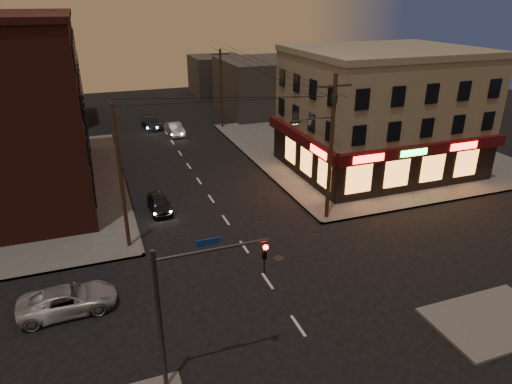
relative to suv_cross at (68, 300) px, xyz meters
name	(u,v)px	position (x,y,z in m)	size (l,w,h in m)	color
ground	(267,281)	(10.29, -1.02, -0.65)	(120.00, 120.00, 0.00)	black
sidewalk_ne	(361,148)	(28.29, 17.98, -0.58)	(24.00, 28.00, 0.15)	#514F4C
pizza_building	(381,111)	(26.22, 12.41, 4.69)	(15.85, 12.85, 10.50)	gray
bg_building_ne_a	(261,86)	(24.29, 36.98, 2.85)	(10.00, 12.00, 7.00)	#3F3D3A
bg_building_nw	(43,90)	(-2.71, 40.98, 3.35)	(9.00, 10.00, 8.00)	#3F3D3A
bg_building_ne_b	(218,75)	(22.29, 50.98, 2.35)	(8.00, 8.00, 6.00)	#3F3D3A
utility_pole_main	(330,141)	(16.98, 4.78, 5.11)	(4.20, 0.44, 10.00)	#382619
utility_pole_far	(221,89)	(17.09, 30.98, 4.00)	(0.26, 0.26, 9.00)	#382619
utility_pole_west	(121,179)	(3.49, 5.48, 4.00)	(0.24, 0.24, 9.00)	#382619
traffic_signal	(186,298)	(4.73, -6.62, 3.50)	(4.49, 0.32, 6.47)	#333538
suv_cross	(68,300)	(0.00, 0.00, 0.00)	(2.17, 4.70, 1.31)	#9EA0A7
sedan_near	(159,203)	(6.17, 10.12, -0.04)	(1.45, 3.59, 1.22)	black
sedan_mid	(175,129)	(11.13, 29.73, 0.03)	(1.44, 4.13, 1.36)	gray
sedan_far	(151,123)	(9.05, 33.58, -0.01)	(1.81, 4.44, 1.29)	#192332
fire_hydrant	(327,207)	(17.48, 5.47, -0.08)	(0.35, 0.35, 0.77)	#9A0E10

